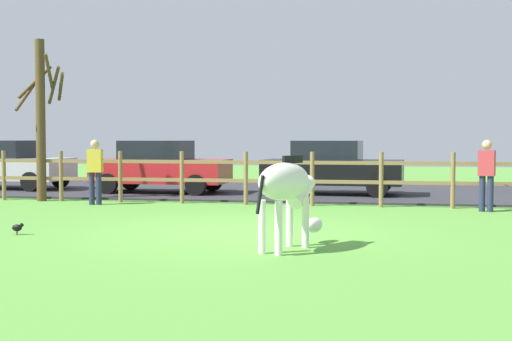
% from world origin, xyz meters
% --- Properties ---
extents(ground_plane, '(60.00, 60.00, 0.00)m').
position_xyz_m(ground_plane, '(0.00, 0.00, 0.00)').
color(ground_plane, '#549338').
extents(parking_asphalt, '(28.00, 7.40, 0.05)m').
position_xyz_m(parking_asphalt, '(0.00, 9.30, 0.03)').
color(parking_asphalt, '#2D2D33').
rests_on(parking_asphalt, ground_plane).
extents(paddock_fence, '(21.97, 0.11, 1.34)m').
position_xyz_m(paddock_fence, '(-0.07, 5.00, 0.76)').
color(paddock_fence, olive).
rests_on(paddock_fence, ground_plane).
extents(bare_tree, '(1.45, 1.18, 4.30)m').
position_xyz_m(bare_tree, '(-6.49, 4.97, 2.29)').
color(bare_tree, '#513A23').
rests_on(bare_tree, ground_plane).
extents(zebra, '(0.97, 1.84, 1.41)m').
position_xyz_m(zebra, '(1.17, -1.77, 0.93)').
color(zebra, white).
rests_on(zebra, ground_plane).
extents(crow_on_grass, '(0.21, 0.10, 0.20)m').
position_xyz_m(crow_on_grass, '(-3.66, -1.08, 0.13)').
color(crow_on_grass, black).
rests_on(crow_on_grass, ground_plane).
extents(parked_car_black, '(4.09, 2.06, 1.56)m').
position_xyz_m(parked_car_black, '(0.98, 8.07, 0.84)').
color(parked_car_black, black).
rests_on(parked_car_black, parking_asphalt).
extents(parked_car_red, '(4.04, 1.96, 1.56)m').
position_xyz_m(parked_car_red, '(-4.12, 7.70, 0.84)').
color(parked_car_red, red).
rests_on(parked_car_red, parking_asphalt).
extents(parked_car_silver, '(4.11, 2.10, 1.56)m').
position_xyz_m(parked_car_silver, '(-9.47, 8.21, 0.84)').
color(parked_car_silver, '#B7BABF').
rests_on(parked_car_silver, parking_asphalt).
extents(visitor_left_of_tree, '(0.41, 0.31, 1.64)m').
position_xyz_m(visitor_left_of_tree, '(4.82, 4.43, 0.91)').
color(visitor_left_of_tree, '#232847').
rests_on(visitor_left_of_tree, ground_plane).
extents(visitor_right_of_tree, '(0.39, 0.27, 1.64)m').
position_xyz_m(visitor_right_of_tree, '(-4.64, 4.24, 0.91)').
color(visitor_right_of_tree, '#232847').
rests_on(visitor_right_of_tree, ground_plane).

